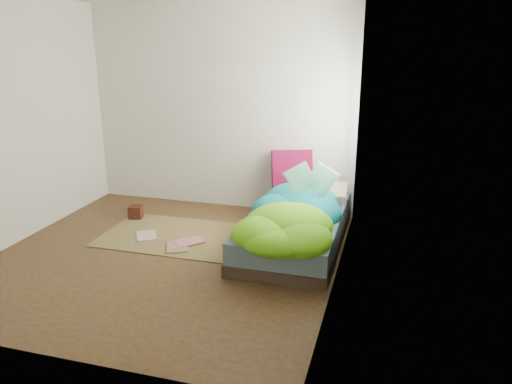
# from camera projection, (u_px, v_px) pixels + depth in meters

# --- Properties ---
(ground) EXTENTS (3.50, 3.50, 0.00)m
(ground) POSITION_uv_depth(u_px,v_px,m) (165.00, 257.00, 5.16)
(ground) COLOR #3B2516
(ground) RESTS_ON ground
(room_walls) EXTENTS (3.54, 3.54, 2.62)m
(room_walls) POSITION_uv_depth(u_px,v_px,m) (157.00, 99.00, 4.68)
(room_walls) COLOR silver
(room_walls) RESTS_ON ground
(bed) EXTENTS (1.00, 2.00, 0.34)m
(bed) POSITION_uv_depth(u_px,v_px,m) (295.00, 229.00, 5.46)
(bed) COLOR #33291B
(bed) RESTS_ON ground
(duvet) EXTENTS (0.96, 1.84, 0.34)m
(duvet) POSITION_uv_depth(u_px,v_px,m) (292.00, 206.00, 5.15)
(duvet) COLOR #08587C
(duvet) RESTS_ON bed
(rug) EXTENTS (1.60, 1.10, 0.01)m
(rug) POSITION_uv_depth(u_px,v_px,m) (174.00, 235.00, 5.71)
(rug) COLOR brown
(rug) RESTS_ON ground
(pillow_floral) EXTENTS (0.65, 0.43, 0.14)m
(pillow_floral) POSITION_uv_depth(u_px,v_px,m) (320.00, 193.00, 5.90)
(pillow_floral) COLOR beige
(pillow_floral) RESTS_ON bed
(pillow_magenta) EXTENTS (0.52, 0.31, 0.50)m
(pillow_magenta) POSITION_uv_depth(u_px,v_px,m) (292.00, 170.00, 6.20)
(pillow_magenta) COLOR #4C051B
(pillow_magenta) RESTS_ON bed
(open_book) EXTENTS (0.48, 0.19, 0.28)m
(open_book) POSITION_uv_depth(u_px,v_px,m) (311.00, 170.00, 5.30)
(open_book) COLOR #2E8E36
(open_book) RESTS_ON duvet
(wooden_box) EXTENTS (0.19, 0.19, 0.15)m
(wooden_box) POSITION_uv_depth(u_px,v_px,m) (136.00, 212.00, 6.22)
(wooden_box) COLOR black
(wooden_box) RESTS_ON rug
(floor_book_a) EXTENTS (0.34, 0.37, 0.02)m
(floor_book_a) POSITION_uv_depth(u_px,v_px,m) (137.00, 237.00, 5.62)
(floor_book_a) COLOR silver
(floor_book_a) RESTS_ON rug
(floor_book_b) EXTENTS (0.37, 0.37, 0.03)m
(floor_book_b) POSITION_uv_depth(u_px,v_px,m) (185.00, 239.00, 5.57)
(floor_book_b) COLOR #DD7F86
(floor_book_b) RESTS_ON rug
(floor_book_c) EXTENTS (0.33, 0.37, 0.02)m
(floor_book_c) POSITION_uv_depth(u_px,v_px,m) (167.00, 248.00, 5.33)
(floor_book_c) COLOR tan
(floor_book_c) RESTS_ON rug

